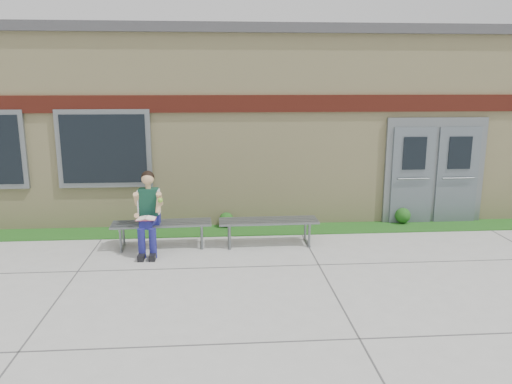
{
  "coord_description": "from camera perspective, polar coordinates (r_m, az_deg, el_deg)",
  "views": [
    {
      "loc": [
        -0.66,
        -7.39,
        3.04
      ],
      "look_at": [
        0.02,
        1.7,
        1.02
      ],
      "focal_mm": 35.0,
      "sensor_mm": 36.0,
      "label": 1
    }
  ],
  "objects": [
    {
      "name": "shrub_mid",
      "position": [
        10.63,
        -3.41,
        -3.17
      ],
      "size": [
        0.31,
        0.31,
        0.31
      ],
      "primitive_type": "sphere",
      "color": "#144C15",
      "rests_on": "grass_strip"
    },
    {
      "name": "shrub_east",
      "position": [
        11.35,
        16.42,
        -2.59
      ],
      "size": [
        0.34,
        0.34,
        0.34
      ],
      "primitive_type": "sphere",
      "color": "#144C15",
      "rests_on": "grass_strip"
    },
    {
      "name": "bench_left",
      "position": [
        9.49,
        -10.69,
        -4.08
      ],
      "size": [
        1.86,
        0.6,
        0.48
      ],
      "rotation": [
        0.0,
        0.0,
        0.05
      ],
      "color": "slate",
      "rests_on": "ground"
    },
    {
      "name": "school_building",
      "position": [
        13.42,
        -1.48,
        8.48
      ],
      "size": [
        16.2,
        6.22,
        4.2
      ],
      "color": "beige",
      "rests_on": "ground"
    },
    {
      "name": "ground",
      "position": [
        8.02,
        0.78,
        -9.8
      ],
      "size": [
        80.0,
        80.0,
        0.0
      ],
      "primitive_type": "plane",
      "color": "#9E9E99",
      "rests_on": "ground"
    },
    {
      "name": "grass_strip",
      "position": [
        10.46,
        -0.48,
        -4.35
      ],
      "size": [
        16.0,
        0.8,
        0.02
      ],
      "primitive_type": "cube",
      "color": "#144C15",
      "rests_on": "ground"
    },
    {
      "name": "bench_right",
      "position": [
        9.47,
        1.44,
        -3.86
      ],
      "size": [
        1.87,
        0.54,
        0.49
      ],
      "rotation": [
        0.0,
        0.0,
        0.01
      ],
      "color": "slate",
      "rests_on": "ground"
    },
    {
      "name": "girl",
      "position": [
        9.2,
        -12.21,
        -2.15
      ],
      "size": [
        0.54,
        0.89,
        1.47
      ],
      "rotation": [
        0.0,
        0.0,
        -0.02
      ],
      "color": "navy",
      "rests_on": "ground"
    }
  ]
}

